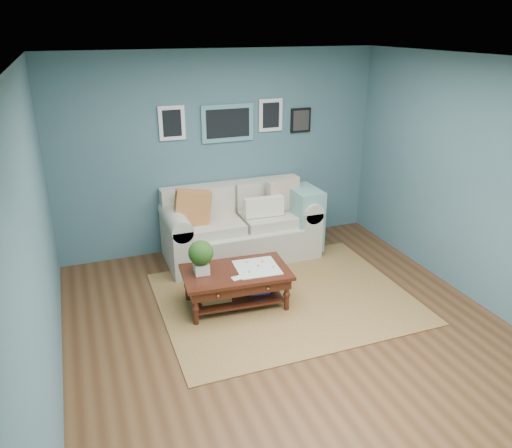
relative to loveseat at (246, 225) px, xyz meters
name	(u,v)px	position (x,y,z in m)	size (l,w,h in m)	color
room_shell	(296,210)	(-0.19, -1.97, 0.92)	(5.00, 5.02, 2.70)	brown
area_rug	(285,298)	(0.02, -1.30, -0.43)	(2.84, 2.27, 0.01)	brown
loveseat	(246,225)	(0.00, 0.00, 0.00)	(2.08, 0.95, 1.07)	beige
coffee_table	(230,277)	(-0.62, -1.24, -0.07)	(1.23, 0.77, 0.83)	#38130D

